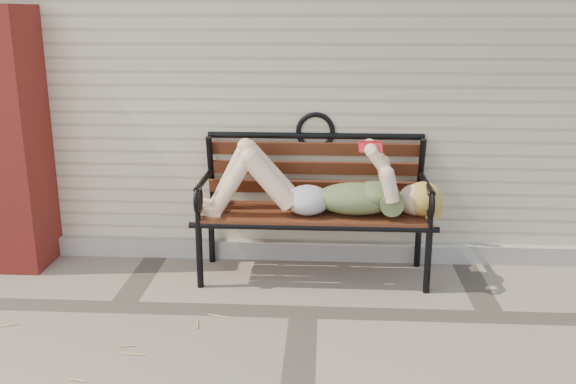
{
  "coord_description": "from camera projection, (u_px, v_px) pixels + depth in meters",
  "views": [
    {
      "loc": [
        0.13,
        -3.93,
        1.94
      ],
      "look_at": [
        -0.13,
        0.42,
        0.72
      ],
      "focal_mm": 40.0,
      "sensor_mm": 36.0,
      "label": 1
    }
  ],
  "objects": [
    {
      "name": "brick_pillar",
      "position": [
        7.0,
        140.0,
        4.89
      ],
      "size": [
        0.5,
        0.5,
        2.0
      ],
      "primitive_type": "cube",
      "color": "#AF2E27",
      "rests_on": "ground"
    },
    {
      "name": "straw_scatter",
      "position": [
        70.0,
        358.0,
        3.72
      ],
      "size": [
        2.49,
        1.52,
        0.01
      ],
      "color": "tan",
      "rests_on": "ground"
    },
    {
      "name": "foundation_strip",
      "position": [
        308.0,
        250.0,
        5.22
      ],
      "size": [
        8.0,
        0.1,
        0.15
      ],
      "primitive_type": "cube",
      "color": "#ABA59A",
      "rests_on": "ground"
    },
    {
      "name": "reading_woman",
      "position": [
        316.0,
        187.0,
        4.67
      ],
      "size": [
        1.75,
        0.4,
        0.55
      ],
      "color": "#0A394B",
      "rests_on": "ground"
    },
    {
      "name": "ground",
      "position": [
        304.0,
        312.0,
        4.3
      ],
      "size": [
        80.0,
        80.0,
        0.0
      ],
      "primitive_type": "plane",
      "color": "gray",
      "rests_on": "ground"
    },
    {
      "name": "garden_bench",
      "position": [
        314.0,
        187.0,
        4.82
      ],
      "size": [
        1.86,
        0.74,
        1.2
      ],
      "color": "black",
      "rests_on": "ground"
    },
    {
      "name": "house_wall",
      "position": [
        315.0,
        56.0,
        6.78
      ],
      "size": [
        8.0,
        4.0,
        3.0
      ],
      "primitive_type": "cube",
      "color": "#C4B799",
      "rests_on": "ground"
    }
  ]
}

